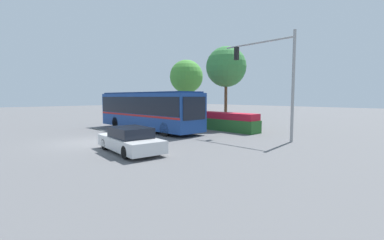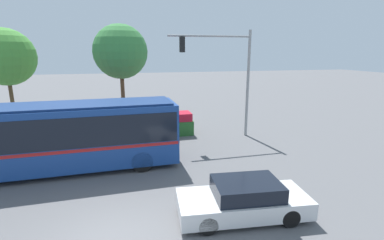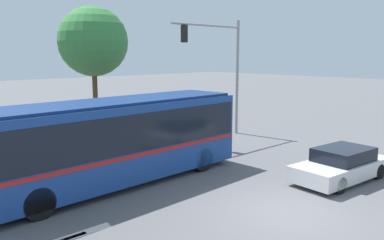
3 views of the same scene
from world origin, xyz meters
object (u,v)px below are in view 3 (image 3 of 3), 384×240
sedan_foreground (342,165)px  street_tree_centre (93,42)px  city_bus (109,138)px  traffic_light_pole (223,61)px

sedan_foreground → street_tree_centre: (-3.74, 11.94, 4.84)m
city_bus → street_tree_centre: (3.09, 6.38, 3.65)m
sedan_foreground → street_tree_centre: bearing=-67.2°
sedan_foreground → traffic_light_pole: (2.83, 8.81, 3.84)m
street_tree_centre → city_bus: bearing=-115.8°
sedan_foreground → traffic_light_pole: size_ratio=0.67×
city_bus → street_tree_centre: bearing=62.6°
traffic_light_pole → street_tree_centre: (-6.57, 3.13, 1.00)m
sedan_foreground → street_tree_centre: 13.42m
city_bus → sedan_foreground: city_bus is taller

